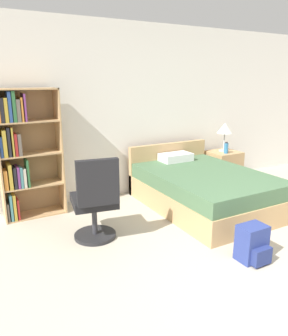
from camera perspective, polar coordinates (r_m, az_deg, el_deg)
name	(u,v)px	position (r m, az deg, el deg)	size (l,w,h in m)	color
wall_back	(129,111)	(5.13, -2.61, 9.85)	(9.00, 0.06, 2.60)	white
bookshelf	(21,151)	(4.46, -20.60, 2.79)	(0.78, 0.33, 1.67)	tan
bed	(202,188)	(4.78, 10.11, -3.43)	(1.43, 2.01, 0.77)	tan
office_chair	(95,202)	(3.67, -8.47, -5.87)	(0.55, 0.63, 0.99)	#232326
nightstand	(223,167)	(5.95, 13.60, 0.18)	(0.52, 0.50, 0.56)	tan
table_lamp	(225,129)	(5.85, 13.92, 6.59)	(0.27, 0.27, 0.50)	#B2B2B7
water_bottle	(226,148)	(5.73, 14.11, 3.40)	(0.07, 0.07, 0.19)	teal
backpack_blue	(253,244)	(3.54, 18.40, -12.47)	(0.28, 0.28, 0.37)	navy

